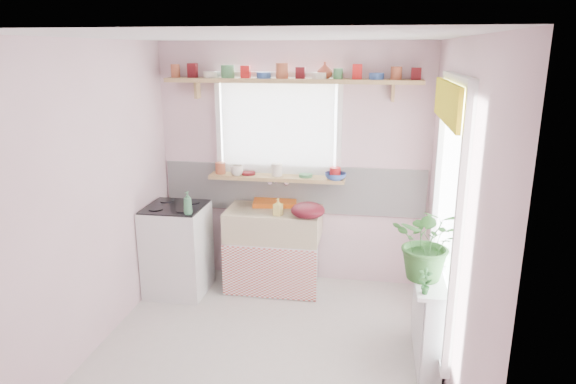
# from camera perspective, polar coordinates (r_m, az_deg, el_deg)

# --- Properties ---
(room) EXTENTS (3.20, 3.20, 3.20)m
(room) POSITION_cam_1_polar(r_m,az_deg,el_deg) (4.54, 7.36, 2.14)
(room) COLOR beige
(room) RESTS_ON ground
(sink_unit) EXTENTS (0.95, 0.65, 1.11)m
(sink_unit) POSITION_cam_1_polar(r_m,az_deg,el_deg) (5.33, -1.58, -6.28)
(sink_unit) COLOR white
(sink_unit) RESTS_ON ground
(cooker) EXTENTS (0.58, 0.58, 0.93)m
(cooker) POSITION_cam_1_polar(r_m,az_deg,el_deg) (5.36, -12.17, -6.19)
(cooker) COLOR white
(cooker) RESTS_ON ground
(radiator_ledge) EXTENTS (0.22, 0.95, 0.78)m
(radiator_ledge) POSITION_cam_1_polar(r_m,az_deg,el_deg) (4.29, 15.27, -13.06)
(radiator_ledge) COLOR white
(radiator_ledge) RESTS_ON ground
(windowsill) EXTENTS (1.40, 0.22, 0.04)m
(windowsill) POSITION_cam_1_polar(r_m,az_deg,el_deg) (5.29, -1.25, 1.61)
(windowsill) COLOR tan
(windowsill) RESTS_ON room
(pine_shelf) EXTENTS (2.52, 0.24, 0.04)m
(pine_shelf) POSITION_cam_1_polar(r_m,az_deg,el_deg) (5.10, 0.35, 12.26)
(pine_shelf) COLOR tan
(pine_shelf) RESTS_ON room
(shelf_crockery) EXTENTS (2.47, 0.11, 0.12)m
(shelf_crockery) POSITION_cam_1_polar(r_m,az_deg,el_deg) (5.10, 0.36, 13.10)
(shelf_crockery) COLOR #A55133
(shelf_crockery) RESTS_ON pine_shelf
(sill_crockery) EXTENTS (1.35, 0.11, 0.12)m
(sill_crockery) POSITION_cam_1_polar(r_m,az_deg,el_deg) (5.27, -1.26, 2.42)
(sill_crockery) COLOR #A55133
(sill_crockery) RESTS_ON windowsill
(dish_tray) EXTENTS (0.49, 0.40, 0.04)m
(dish_tray) POSITION_cam_1_polar(r_m,az_deg,el_deg) (5.38, -1.45, -1.10)
(dish_tray) COLOR orange
(dish_tray) RESTS_ON sink_unit
(colander) EXTENTS (0.41, 0.41, 0.15)m
(colander) POSITION_cam_1_polar(r_m,az_deg,el_deg) (4.93, 2.23, -2.05)
(colander) COLOR #520E19
(colander) RESTS_ON sink_unit
(jade_plant) EXTENTS (0.59, 0.53, 0.57)m
(jade_plant) POSITION_cam_1_polar(r_m,az_deg,el_deg) (3.88, 15.39, -5.41)
(jade_plant) COLOR #2F6126
(jade_plant) RESTS_ON radiator_ledge
(fruit_bowl) EXTENTS (0.39, 0.39, 0.08)m
(fruit_bowl) POSITION_cam_1_polar(r_m,az_deg,el_deg) (4.20, 15.99, -7.43)
(fruit_bowl) COLOR silver
(fruit_bowl) RESTS_ON radiator_ledge
(herb_pot) EXTENTS (0.11, 0.08, 0.19)m
(herb_pot) POSITION_cam_1_polar(r_m,az_deg,el_deg) (3.72, 14.99, -9.57)
(herb_pot) COLOR #28652B
(herb_pot) RESTS_ON radiator_ledge
(soap_bottle_sink) EXTENTS (0.09, 0.10, 0.17)m
(soap_bottle_sink) POSITION_cam_1_polar(r_m,az_deg,el_deg) (5.00, -1.12, -1.66)
(soap_bottle_sink) COLOR #E3D465
(soap_bottle_sink) RESTS_ON sink_unit
(sill_cup) EXTENTS (0.14, 0.14, 0.10)m
(sill_cup) POSITION_cam_1_polar(r_m,az_deg,el_deg) (5.30, -5.72, 2.38)
(sill_cup) COLOR silver
(sill_cup) RESTS_ON windowsill
(sill_bowl) EXTENTS (0.26, 0.26, 0.07)m
(sill_bowl) POSITION_cam_1_polar(r_m,az_deg,el_deg) (5.14, 5.29, 1.76)
(sill_bowl) COLOR #3255A5
(sill_bowl) RESTS_ON windowsill
(shelf_vase) EXTENTS (0.20, 0.20, 0.16)m
(shelf_vase) POSITION_cam_1_polar(r_m,az_deg,el_deg) (5.12, 4.11, 13.33)
(shelf_vase) COLOR #A74833
(shelf_vase) RESTS_ON pine_shelf
(cooker_bottle) EXTENTS (0.10, 0.10, 0.22)m
(cooker_bottle) POSITION_cam_1_polar(r_m,az_deg,el_deg) (4.90, -11.09, -1.20)
(cooker_bottle) COLOR #3C7850
(cooker_bottle) RESTS_ON cooker
(fruit) EXTENTS (0.20, 0.14, 0.10)m
(fruit) POSITION_cam_1_polar(r_m,az_deg,el_deg) (4.19, 16.13, -6.60)
(fruit) COLOR #D95312
(fruit) RESTS_ON fruit_bowl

